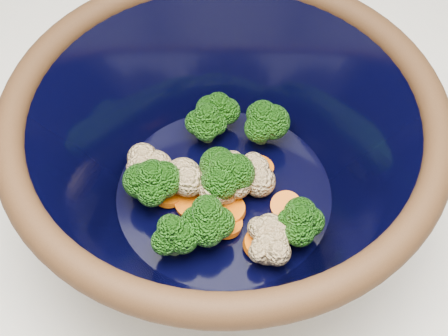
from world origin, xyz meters
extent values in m
cylinder|color=black|center=(-0.06, 0.11, 0.91)|extent=(0.20, 0.20, 0.01)
torus|color=black|center=(-0.06, 0.11, 1.04)|extent=(0.34, 0.34, 0.02)
cylinder|color=black|center=(-0.06, 0.11, 0.93)|extent=(0.19, 0.19, 0.00)
cylinder|color=#608442|center=(-0.12, 0.10, 0.94)|extent=(0.01, 0.01, 0.02)
ellipsoid|color=#286513|center=(-0.12, 0.10, 0.97)|extent=(0.04, 0.04, 0.04)
cylinder|color=#608442|center=(-0.08, 0.19, 0.94)|extent=(0.01, 0.01, 0.02)
ellipsoid|color=#286513|center=(-0.08, 0.19, 0.96)|extent=(0.04, 0.04, 0.03)
cylinder|color=#608442|center=(-0.10, 0.05, 0.94)|extent=(0.01, 0.01, 0.02)
ellipsoid|color=#286513|center=(-0.10, 0.05, 0.96)|extent=(0.04, 0.04, 0.03)
cylinder|color=#608442|center=(0.00, 0.07, 0.94)|extent=(0.01, 0.01, 0.02)
ellipsoid|color=#286513|center=(0.00, 0.07, 0.96)|extent=(0.04, 0.04, 0.03)
cylinder|color=#608442|center=(-0.03, 0.18, 0.94)|extent=(0.01, 0.01, 0.02)
ellipsoid|color=#286513|center=(-0.03, 0.18, 0.97)|extent=(0.04, 0.04, 0.03)
cylinder|color=#608442|center=(-0.06, 0.11, 0.94)|extent=(0.01, 0.01, 0.02)
ellipsoid|color=#286513|center=(-0.06, 0.11, 0.97)|extent=(0.04, 0.04, 0.04)
cylinder|color=#608442|center=(-0.07, 0.07, 0.94)|extent=(0.01, 0.01, 0.02)
ellipsoid|color=#286513|center=(-0.07, 0.07, 0.97)|extent=(0.04, 0.04, 0.03)
cylinder|color=#608442|center=(-0.08, 0.17, 0.94)|extent=(0.01, 0.01, 0.02)
ellipsoid|color=#286513|center=(-0.08, 0.17, 0.96)|extent=(0.04, 0.04, 0.03)
sphere|color=beige|center=(-0.10, 0.12, 0.95)|extent=(0.03, 0.03, 0.03)
sphere|color=beige|center=(-0.06, 0.12, 0.95)|extent=(0.03, 0.03, 0.03)
sphere|color=beige|center=(-0.13, 0.12, 0.95)|extent=(0.03, 0.03, 0.03)
sphere|color=beige|center=(-0.05, 0.12, 0.95)|extent=(0.03, 0.03, 0.03)
sphere|color=beige|center=(-0.03, 0.05, 0.95)|extent=(0.03, 0.03, 0.03)
sphere|color=beige|center=(-0.06, 0.12, 0.95)|extent=(0.03, 0.03, 0.03)
sphere|color=beige|center=(-0.02, 0.07, 0.95)|extent=(0.03, 0.03, 0.03)
sphere|color=beige|center=(-0.03, 0.12, 0.95)|extent=(0.03, 0.03, 0.03)
sphere|color=beige|center=(-0.06, 0.11, 0.95)|extent=(0.03, 0.03, 0.03)
cylinder|color=orange|center=(-0.06, 0.09, 0.94)|extent=(0.03, 0.03, 0.01)
cylinder|color=orange|center=(-0.09, 0.10, 0.94)|extent=(0.03, 0.03, 0.01)
cylinder|color=orange|center=(-0.01, 0.10, 0.94)|extent=(0.03, 0.03, 0.01)
cylinder|color=orange|center=(-0.04, 0.14, 0.94)|extent=(0.03, 0.03, 0.01)
cylinder|color=orange|center=(-0.11, 0.10, 0.94)|extent=(0.03, 0.03, 0.01)
cylinder|color=orange|center=(-0.03, 0.06, 0.94)|extent=(0.03, 0.03, 0.01)
cylinder|color=orange|center=(-0.06, 0.08, 0.94)|extent=(0.03, 0.03, 0.01)
camera|label=1|loc=(-0.04, -0.20, 1.38)|focal=50.00mm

